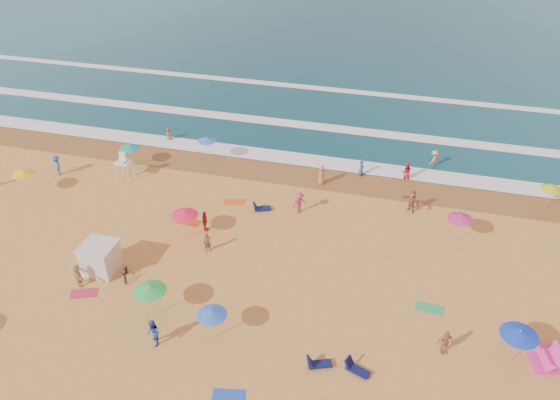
# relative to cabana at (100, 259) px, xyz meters

# --- Properties ---
(ground) EXTENTS (220.00, 220.00, 0.00)m
(ground) POSITION_rel_cabana_xyz_m (6.95, 3.13, -1.00)
(ground) COLOR gold
(ground) RESTS_ON ground
(wet_sand) EXTENTS (220.00, 220.00, 0.00)m
(wet_sand) POSITION_rel_cabana_xyz_m (6.95, 15.63, -0.99)
(wet_sand) COLOR olive
(wet_sand) RESTS_ON ground
(surf_foam) EXTENTS (200.00, 18.70, 0.05)m
(surf_foam) POSITION_rel_cabana_xyz_m (6.95, 24.45, -0.90)
(surf_foam) COLOR white
(surf_foam) RESTS_ON ground
(cabana) EXTENTS (2.00, 2.00, 2.00)m
(cabana) POSITION_rel_cabana_xyz_m (0.00, 0.00, 0.00)
(cabana) COLOR silver
(cabana) RESTS_ON ground
(cabana_roof) EXTENTS (2.20, 2.20, 0.12)m
(cabana_roof) POSITION_rel_cabana_xyz_m (0.00, 0.00, 1.06)
(cabana_roof) COLOR silver
(cabana_roof) RESTS_ON cabana
(bicycle) EXTENTS (1.17, 1.66, 0.83)m
(bicycle) POSITION_rel_cabana_xyz_m (1.90, -0.30, -0.59)
(bicycle) COLOR black
(bicycle) RESTS_ON ground
(lifeguard_stand) EXTENTS (1.20, 1.20, 2.10)m
(lifeguard_stand) POSITION_rel_cabana_xyz_m (-4.32, 11.32, 0.05)
(lifeguard_stand) COLOR white
(lifeguard_stand) RESTS_ON ground
(beach_umbrellas) EXTENTS (59.94, 29.25, 0.79)m
(beach_umbrellas) POSITION_rel_cabana_xyz_m (8.82, 3.01, 1.09)
(beach_umbrellas) COLOR orange
(beach_umbrellas) RESTS_ON ground
(loungers) EXTENTS (56.67, 23.32, 0.34)m
(loungers) POSITION_rel_cabana_xyz_m (14.23, -2.75, -0.83)
(loungers) COLOR #0E1346
(loungers) RESTS_ON ground
(towels) EXTENTS (48.90, 23.17, 0.03)m
(towels) POSITION_rel_cabana_xyz_m (6.57, -0.36, -0.98)
(towels) COLOR red
(towels) RESTS_ON ground
(beachgoers) EXTENTS (41.29, 26.97, 2.09)m
(beachgoers) POSITION_rel_cabana_xyz_m (6.30, 8.04, -0.18)
(beachgoers) COLOR blue
(beachgoers) RESTS_ON ground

